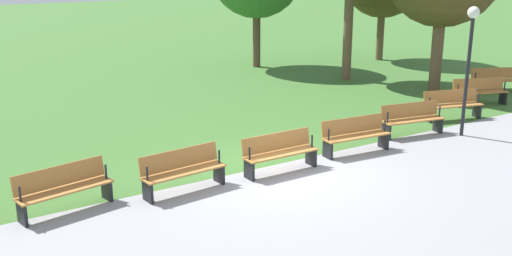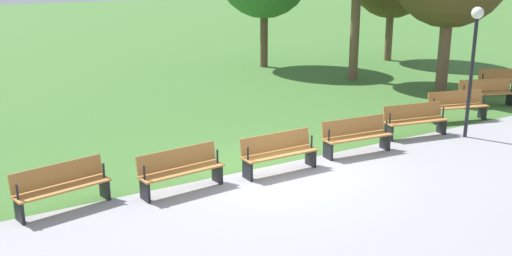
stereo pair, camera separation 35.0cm
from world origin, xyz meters
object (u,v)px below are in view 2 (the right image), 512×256
object	(u,v)px
bench_2	(457,105)
bench_7	(61,186)
lamp_post	(474,46)
bench_4	(356,135)
bench_5	(279,152)
bench_1	(486,92)
bench_6	(180,169)
bench_3	(415,119)
bench_0	(504,81)

from	to	relation	value
bench_2	bench_7	bearing A→B (deg)	18.18
bench_7	lamp_post	bearing A→B (deg)	165.34
bench_4	bench_2	bearing A→B (deg)	-164.46
bench_5	lamp_post	xyz separation A→B (m)	(-5.94, 0.37, 2.03)
bench_1	bench_6	world-z (taller)	same
bench_7	bench_5	bearing A→B (deg)	164.43
bench_2	bench_3	xyz separation A→B (m)	(2.34, 0.54, 0.00)
bench_0	bench_1	xyz separation A→B (m)	(2.21, 0.95, 0.00)
bench_6	lamp_post	distance (m)	8.60
bench_3	bench_6	distance (m)	7.19
bench_6	bench_2	bearing A→B (deg)	179.97
bench_4	lamp_post	size ratio (longest dim) A/B	0.53
bench_7	bench_3	bearing A→B (deg)	169.60
bench_2	bench_7	xyz separation A→B (m)	(11.91, 0.54, 0.00)
bench_2	bench_6	distance (m)	9.56
bench_4	bench_0	bearing A→B (deg)	-159.28
bench_0	bench_6	bearing A→B (deg)	36.34
bench_0	bench_4	distance (m)	9.56
bench_4	bench_5	xyz separation A→B (m)	(2.40, 0.11, 0.00)
bench_6	bench_7	world-z (taller)	same
bench_2	bench_0	bearing A→B (deg)	-143.71
bench_3	bench_7	world-z (taller)	same
bench_5	lamp_post	size ratio (longest dim) A/B	0.52
bench_1	bench_5	xyz separation A→B (m)	(9.41, 1.72, 0.00)
bench_1	bench_2	bearing A→B (deg)	38.90
bench_0	bench_1	world-z (taller)	same
bench_1	bench_7	distance (m)	14.25
bench_2	bench_3	world-z (taller)	same
bench_3	bench_4	world-z (taller)	same
bench_0	bench_3	distance (m)	7.19
bench_7	bench_2	bearing A→B (deg)	172.19
bench_4	bench_1	bearing A→B (deg)	-161.87
bench_1	bench_2	world-z (taller)	same
bench_3	bench_5	size ratio (longest dim) A/B	1.03
bench_2	bench_7	size ratio (longest dim) A/B	1.00
bench_0	bench_5	xyz separation A→B (m)	(11.61, 2.67, 0.00)
bench_0	bench_5	world-z (taller)	same
bench_4	bench_6	distance (m)	4.80
bench_4	lamp_post	bearing A→B (deg)	177.57
bench_1	bench_4	distance (m)	7.19
bench_7	bench_4	bearing A→B (deg)	167.02
bench_7	bench_0	bearing A→B (deg)	177.36
bench_0	bench_2	bearing A→B (deg)	46.69
bench_0	lamp_post	distance (m)	6.75
bench_2	bench_4	bearing A→B (deg)	25.94
lamp_post	bench_7	bearing A→B (deg)	-4.26
bench_2	lamp_post	world-z (taller)	lamp_post
bench_6	lamp_post	bearing A→B (deg)	171.55
bench_2	bench_7	world-z (taller)	same
bench_1	bench_7	world-z (taller)	same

